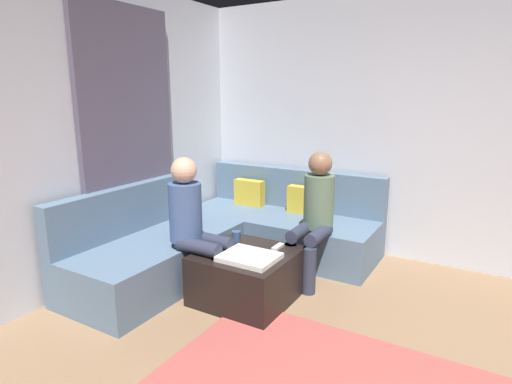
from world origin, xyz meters
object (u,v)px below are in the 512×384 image
at_px(person_on_couch_back, 315,212).
at_px(coffee_mug, 236,236).
at_px(game_remote, 278,247).
at_px(person_on_couch_side, 195,222).
at_px(sectional_couch, 231,236).
at_px(ottoman, 247,276).

bearing_deg(person_on_couch_back, coffee_mug, 41.66).
height_order(game_remote, person_on_couch_back, person_on_couch_back).
xyz_separation_m(coffee_mug, person_on_couch_side, (-0.20, -0.32, 0.19)).
xyz_separation_m(sectional_couch, coffee_mug, (0.35, -0.43, 0.19)).
bearing_deg(person_on_couch_back, sectional_couch, 3.52).
distance_m(sectional_couch, game_remote, 0.86).
distance_m(coffee_mug, game_remote, 0.40).
bearing_deg(game_remote, person_on_couch_back, 72.04).
xyz_separation_m(sectional_couch, person_on_couch_back, (0.90, 0.06, 0.38)).
distance_m(person_on_couch_back, person_on_couch_side, 1.10).
distance_m(coffee_mug, person_on_couch_back, 0.75).
relative_size(coffee_mug, person_on_couch_back, 0.08).
bearing_deg(person_on_couch_back, ottoman, 63.99).
bearing_deg(ottoman, person_on_couch_back, 63.99).
bearing_deg(game_remote, ottoman, -129.29).
xyz_separation_m(ottoman, person_on_couch_side, (-0.42, -0.14, 0.45)).
bearing_deg(sectional_couch, person_on_couch_back, 3.52).
bearing_deg(ottoman, sectional_couch, 133.23).
bearing_deg(person_on_couch_side, ottoman, 108.67).
bearing_deg(game_remote, coffee_mug, -174.29).
xyz_separation_m(game_remote, person_on_couch_back, (0.14, 0.44, 0.23)).
xyz_separation_m(coffee_mug, person_on_couch_back, (0.54, 0.48, 0.19)).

